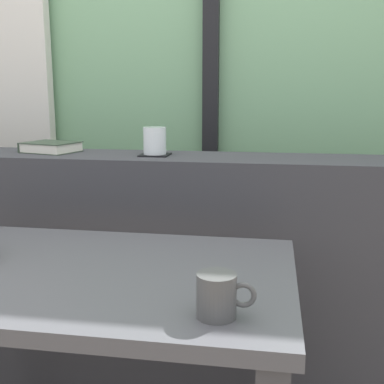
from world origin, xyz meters
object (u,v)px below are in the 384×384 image
Objects in this scene: closed_book at (51,147)px; coaster_square at (156,155)px; ceramic_mug at (218,295)px; breakfast_table at (83,315)px; juice_glass at (156,142)px.

coaster_square is at bearing -4.72° from closed_book.
closed_book is at bearing 130.62° from ceramic_mug.
ceramic_mug reaches higher than breakfast_table.
breakfast_table is 4.72× the size of closed_book.
ceramic_mug is (0.35, -0.20, 0.16)m from breakfast_table.
juice_glass is (0.00, 0.00, 0.05)m from coaster_square.
closed_book is at bearing 119.67° from breakfast_table.
juice_glass is at bearing 85.63° from breakfast_table.
breakfast_table is 9.05× the size of ceramic_mug.
juice_glass is 0.83× the size of ceramic_mug.
breakfast_table is 10.22× the size of coaster_square.
juice_glass is at bearing 111.10° from ceramic_mug.
closed_book is 1.92× the size of ceramic_mug.
breakfast_table is 10.88× the size of juice_glass.
coaster_square is at bearing 111.10° from ceramic_mug.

